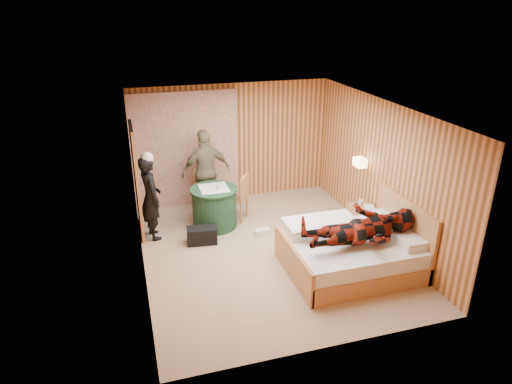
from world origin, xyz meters
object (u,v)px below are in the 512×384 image
object	(u,v)px
wall_lamp	(360,162)
nightstand	(362,220)
chair_near	(240,194)
duffel_bag	(202,235)
bed	(351,251)
chair_far	(206,187)
round_table	(214,207)
man_on_bed	(363,220)
woman_standing	(151,198)
man_at_table	(206,171)

from	to	relation	value
wall_lamp	nightstand	world-z (taller)	wall_lamp
chair_near	duffel_bag	world-z (taller)	chair_near
bed	chair_far	xyz separation A→B (m)	(-1.82, 2.82, 0.22)
round_table	man_on_bed	bearing A→B (deg)	-51.93
chair_near	man_on_bed	world-z (taller)	man_on_bed
wall_lamp	woman_standing	size ratio (longest dim) A/B	0.17
nightstand	wall_lamp	bearing A→B (deg)	82.96
bed	round_table	xyz separation A→B (m)	(-1.80, 2.11, 0.09)
chair_near	woman_standing	world-z (taller)	woman_standing
wall_lamp	chair_near	xyz separation A→B (m)	(-2.07, 0.89, -0.76)
nightstand	chair_far	bearing A→B (deg)	144.95
chair_far	man_at_table	xyz separation A→B (m)	(0.02, 0.05, 0.32)
chair_far	man_on_bed	world-z (taller)	man_on_bed
wall_lamp	bed	distance (m)	1.86
chair_far	duffel_bag	bearing A→B (deg)	-116.51
man_on_bed	woman_standing	bearing A→B (deg)	143.29
chair_near	wall_lamp	bearing A→B (deg)	101.46
bed	man_on_bed	world-z (taller)	man_on_bed
bed	man_at_table	distance (m)	3.43
chair_far	man_at_table	distance (m)	0.33
nightstand	man_on_bed	bearing A→B (deg)	-120.54
woman_standing	duffel_bag	bearing A→B (deg)	-132.91
nightstand	chair_near	xyz separation A→B (m)	(-2.02, 1.24, 0.26)
man_at_table	man_on_bed	bearing A→B (deg)	110.83
wall_lamp	round_table	size ratio (longest dim) A/B	0.29
chair_far	chair_near	size ratio (longest dim) A/B	0.99
chair_near	bed	bearing A→B (deg)	64.19
chair_far	chair_near	bearing A→B (deg)	-57.31
man_at_table	man_on_bed	xyz separation A→B (m)	(1.83, -3.09, 0.11)
chair_far	nightstand	bearing A→B (deg)	-46.68
woman_standing	man_at_table	xyz separation A→B (m)	(1.17, 0.85, 0.08)
man_at_table	chair_far	bearing A→B (deg)	60.19
nightstand	chair_near	size ratio (longest dim) A/B	0.60
duffel_bag	woman_standing	distance (m)	1.14
woman_standing	man_on_bed	xyz separation A→B (m)	(3.00, -2.24, 0.19)
wall_lamp	woman_standing	xyz separation A→B (m)	(-3.77, 0.65, -0.52)
man_on_bed	bed	bearing A→B (deg)	96.52
wall_lamp	duffel_bag	world-z (taller)	wall_lamp
round_table	chair_near	bearing A→B (deg)	14.96
chair_near	man_on_bed	distance (m)	2.83
nightstand	woman_standing	distance (m)	3.89
wall_lamp	chair_far	world-z (taller)	wall_lamp
wall_lamp	bed	world-z (taller)	wall_lamp
bed	duffel_bag	bearing A→B (deg)	144.94
bed	duffel_bag	xyz separation A→B (m)	(-2.16, 1.52, -0.16)
wall_lamp	man_at_table	size ratio (longest dim) A/B	0.15
chair_near	duffel_bag	xyz separation A→B (m)	(-0.90, -0.73, -0.39)
chair_near	duffel_bag	distance (m)	1.22
wall_lamp	round_table	bearing A→B (deg)	163.95
round_table	duffel_bag	world-z (taller)	round_table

